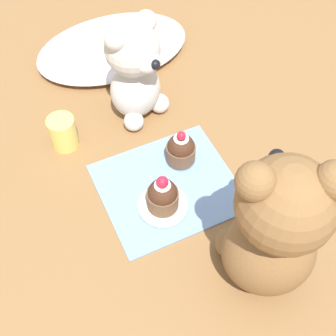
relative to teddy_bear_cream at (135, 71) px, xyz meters
name	(u,v)px	position (x,y,z in m)	size (l,w,h in m)	color
ground_plane	(168,187)	(-0.02, -0.19, -0.11)	(4.00, 4.00, 0.00)	olive
knitted_placemat	(168,186)	(-0.02, -0.19, -0.10)	(0.23, 0.21, 0.01)	#7A9ED1
tulle_cloth	(113,47)	(0.02, 0.18, -0.09)	(0.33, 0.22, 0.03)	silver
teddy_bear_cream	(135,71)	(0.00, 0.00, 0.00)	(0.12, 0.12, 0.21)	silver
teddy_bear_tan	(275,229)	(0.04, -0.39, 0.03)	(0.17, 0.16, 0.27)	olive
cupcake_near_cream_bear	(181,149)	(0.02, -0.15, -0.07)	(0.05, 0.05, 0.07)	brown
saucer_plate	(163,205)	(-0.05, -0.22, -0.10)	(0.08, 0.08, 0.01)	white
cupcake_near_tan_bear	(163,195)	(-0.05, -0.22, -0.07)	(0.05, 0.05, 0.08)	brown
juice_glass	(63,132)	(-0.15, -0.02, -0.07)	(0.05, 0.05, 0.06)	#EADB66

